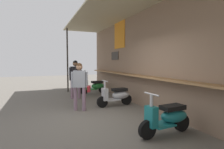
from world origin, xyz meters
name	(u,v)px	position (x,y,z in m)	size (l,w,h in m)	color
ground_plane	(102,121)	(0.00, 0.00, 0.00)	(35.38, 35.38, 0.00)	#605B54
market_stall_facade	(159,50)	(0.00, 1.88, 2.00)	(12.64, 2.34, 3.64)	#7F6651
scooter_green	(95,86)	(-4.12, 1.08, 0.39)	(0.46, 1.40, 0.97)	#237533
scooter_silver	(117,95)	(-1.38, 1.08, 0.39)	(0.47, 1.40, 0.97)	#B2B5BA
scooter_teal	(168,117)	(1.44, 1.08, 0.39)	(0.48, 1.40, 0.97)	#197075
shopper_with_handbag	(80,82)	(-1.28, -0.31, 0.96)	(0.38, 0.65, 1.59)	gray
shopper_browsing	(75,75)	(-3.28, -0.06, 1.05)	(0.30, 0.56, 1.70)	gray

